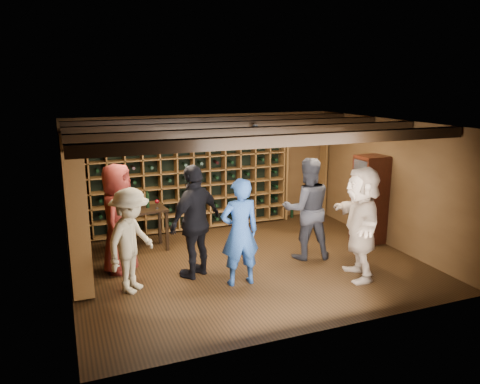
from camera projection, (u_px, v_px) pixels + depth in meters
name	position (u px, v px, depth m)	size (l,w,h in m)	color
ground	(248.00, 264.00, 8.42)	(6.00, 6.00, 0.00)	black
room_shell	(247.00, 129.00, 7.90)	(6.00, 6.00, 6.00)	brown
wine_rack_back	(185.00, 179.00, 10.08)	(4.65, 0.30, 2.20)	brown
wine_rack_left	(75.00, 206.00, 7.90)	(0.30, 2.65, 2.20)	brown
crate_shelf	(305.00, 152.00, 11.01)	(1.20, 0.32, 2.07)	brown
display_cabinet	(369.00, 201.00, 9.36)	(0.55, 0.50, 1.75)	#33120A
man_blue_shirt	(240.00, 232.00, 7.40)	(0.64, 0.42, 1.75)	navy
man_grey_suit	(307.00, 209.00, 8.52)	(0.91, 0.71, 1.87)	black
guest_red_floral	(118.00, 219.00, 7.90)	(0.92, 0.60, 1.88)	maroon
guest_woman_black	(195.00, 221.00, 7.70)	(1.12, 0.46, 1.90)	black
guest_khaki	(131.00, 241.00, 7.17)	(1.06, 0.61, 1.65)	tan
guest_beige	(361.00, 223.00, 7.65)	(1.74, 0.56, 1.88)	tan
tasting_table	(137.00, 214.00, 8.88)	(1.15, 0.66, 1.11)	black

